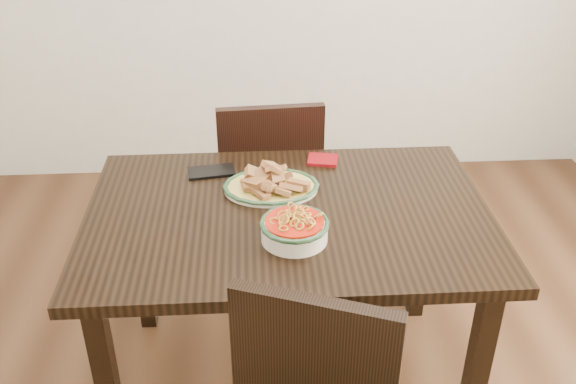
{
  "coord_description": "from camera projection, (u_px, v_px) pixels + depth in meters",
  "views": [
    {
      "loc": [
        -0.24,
        -1.69,
        1.84
      ],
      "look_at": [
        -0.13,
        0.07,
        0.81
      ],
      "focal_mm": 40.0,
      "sensor_mm": 36.0,
      "label": 1
    }
  ],
  "objects": [
    {
      "name": "smartphone",
      "position": [
        211.0,
        172.0,
        2.28
      ],
      "size": [
        0.18,
        0.11,
        0.01
      ],
      "primitive_type": "cube",
      "rotation": [
        0.0,
        0.0,
        0.16
      ],
      "color": "black",
      "rests_on": "dining_table"
    },
    {
      "name": "chair_far",
      "position": [
        269.0,
        182.0,
        2.73
      ],
      "size": [
        0.45,
        0.45,
        0.89
      ],
      "rotation": [
        0.0,
        0.0,
        3.21
      ],
      "color": "black",
      "rests_on": "ground"
    },
    {
      "name": "noodle_bowl",
      "position": [
        294.0,
        227.0,
        1.9
      ],
      "size": [
        0.21,
        0.21,
        0.08
      ],
      "color": "white",
      "rests_on": "dining_table"
    },
    {
      "name": "fish_plate",
      "position": [
        271.0,
        179.0,
        2.15
      ],
      "size": [
        0.32,
        0.25,
        0.11
      ],
      "color": "beige",
      "rests_on": "dining_table"
    },
    {
      "name": "napkin",
      "position": [
        323.0,
        160.0,
        2.35
      ],
      "size": [
        0.12,
        0.11,
        0.01
      ],
      "primitive_type": "cube",
      "rotation": [
        0.0,
        0.0,
        -0.2
      ],
      "color": "maroon",
      "rests_on": "dining_table"
    },
    {
      "name": "dining_table",
      "position": [
        288.0,
        234.0,
        2.1
      ],
      "size": [
        1.3,
        0.87,
        0.75
      ],
      "color": "black",
      "rests_on": "ground"
    }
  ]
}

